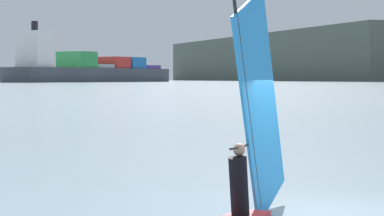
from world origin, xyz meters
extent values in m
plane|color=gray|center=(0.00, 0.00, 0.00)|extent=(4000.00, 4000.00, 0.00)
cylinder|color=black|center=(-1.47, -0.85, 2.22)|extent=(0.81, 1.54, 4.23)
cube|color=#268CD8|center=(-1.11, -0.13, 2.00)|extent=(1.44, 2.83, 4.42)
cylinder|color=black|center=(-1.44, -0.79, 1.34)|extent=(0.83, 1.62, 0.04)
cylinder|color=black|center=(-1.63, -1.18, 0.65)|extent=(0.50, 0.58, 1.09)
sphere|color=tan|center=(-1.63, -1.18, 1.30)|extent=(0.22, 0.22, 0.22)
cube|color=#3F444C|center=(-31.10, 533.42, 4.56)|extent=(104.70, 126.42, 9.12)
cube|color=silver|center=(-63.52, 491.01, 20.02)|extent=(23.92, 23.28, 21.82)
cylinder|color=black|center=(-63.52, 491.01, 33.93)|extent=(4.00, 4.00, 6.00)
cube|color=#2D8C47|center=(-40.51, 521.11, 14.32)|extent=(26.97, 25.79, 10.40)
cube|color=#99999E|center=(-29.93, 534.95, 10.42)|extent=(26.97, 25.79, 2.60)
cube|color=red|center=(-19.35, 548.78, 13.02)|extent=(26.97, 25.79, 7.80)
cube|color=#1E66AD|center=(-8.77, 562.62, 13.02)|extent=(26.97, 25.79, 7.80)
cube|color=#59388C|center=(1.81, 576.46, 10.42)|extent=(26.97, 25.79, 2.60)
camera|label=1|loc=(-3.44, -15.44, 2.53)|focal=77.71mm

